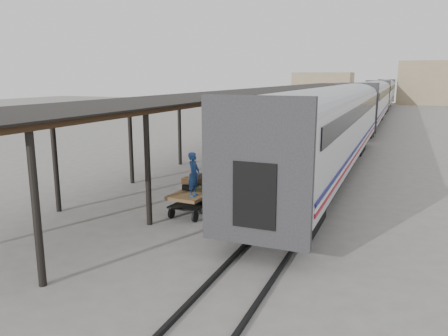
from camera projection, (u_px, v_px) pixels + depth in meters
name	position (u px, v px, depth m)	size (l,w,h in m)	color
ground	(208.00, 213.00, 16.76)	(160.00, 160.00, 0.00)	slate
train	(369.00, 100.00, 45.60)	(3.45, 76.01, 4.01)	silver
canopy	(284.00, 90.00, 38.93)	(4.90, 64.30, 4.15)	#422B19
rails	(368.00, 125.00, 46.32)	(1.54, 150.00, 0.12)	black
building_left	(323.00, 87.00, 94.07)	(12.00, 8.00, 6.00)	tan
baggage_cart	(196.00, 197.00, 16.64)	(1.40, 2.47, 0.86)	brown
suitcase_stack	(197.00, 183.00, 16.90)	(1.25, 0.98, 0.58)	#3D3D40
luggage_tug	(255.00, 142.00, 31.16)	(0.95, 1.39, 1.16)	maroon
porter	(194.00, 174.00, 15.74)	(0.59, 0.39, 1.62)	navy
pedestrian	(251.00, 140.00, 29.41)	(1.10, 0.46, 1.88)	black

